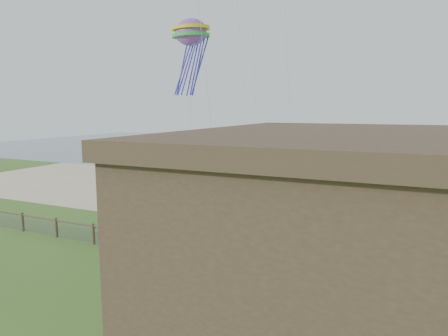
{
  "coord_description": "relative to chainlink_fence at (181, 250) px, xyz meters",
  "views": [
    {
      "loc": [
        10.58,
        -11.48,
        7.94
      ],
      "look_at": [
        1.61,
        8.0,
        4.77
      ],
      "focal_mm": 32.0,
      "sensor_mm": 36.0,
      "label": 1
    }
  ],
  "objects": [
    {
      "name": "octopus_kite",
      "position": [
        -4.4,
        9.19,
        11.42
      ],
      "size": [
        3.32,
        2.61,
        6.18
      ],
      "primitive_type": null,
      "rotation": [
        0.0,
        0.0,
        0.17
      ],
      "color": "#FF2863"
    },
    {
      "name": "chainlink_fence",
      "position": [
        0.0,
        0.0,
        0.0
      ],
      "size": [
        36.2,
        0.2,
        1.25
      ],
      "primitive_type": null,
      "color": "#4E3C2C",
      "rests_on": "ground"
    },
    {
      "name": "ground",
      "position": [
        0.0,
        -6.0,
        -0.55
      ],
      "size": [
        160.0,
        160.0,
        0.0
      ],
      "primitive_type": "plane",
      "color": "#346221",
      "rests_on": "ground"
    },
    {
      "name": "ocean",
      "position": [
        0.0,
        60.0,
        -0.55
      ],
      "size": [
        160.0,
        68.0,
        0.02
      ],
      "primitive_type": "cube",
      "color": "slate",
      "rests_on": "ground"
    },
    {
      "name": "sand_beach",
      "position": [
        0.0,
        16.0,
        -0.55
      ],
      "size": [
        72.0,
        20.0,
        0.02
      ],
      "primitive_type": "cube",
      "color": "#C7B78F",
      "rests_on": "ground"
    },
    {
      "name": "picnic_table",
      "position": [
        3.59,
        -2.93,
        -0.19
      ],
      "size": [
        2.06,
        1.82,
        0.72
      ],
      "primitive_type": null,
      "rotation": [
        0.0,
        0.0,
        0.38
      ],
      "color": "brown",
      "rests_on": "ground"
    }
  ]
}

